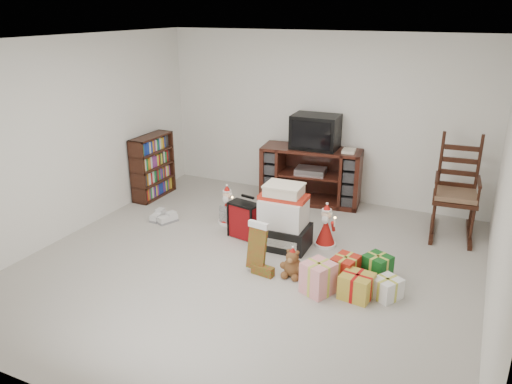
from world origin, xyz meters
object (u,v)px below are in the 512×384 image
rocking_chair (455,199)px  teddy_bear (293,265)px  bookshelf (153,168)px  sneaker_pair (163,218)px  tv_stand (311,175)px  santa_figurine (326,230)px  gift_pile (283,220)px  crt_television (315,132)px  gift_cluster (360,279)px  mrs_claus_figurine (227,208)px  red_suitcase (244,220)px

rocking_chair → teddy_bear: bearing=-131.6°
bookshelf → sneaker_pair: size_ratio=2.74×
tv_stand → santa_figurine: bearing=-70.5°
gift_pile → crt_television: size_ratio=1.16×
rocking_chair → gift_cluster: 2.13m
gift_pile → teddy_bear: (0.37, -0.64, -0.21)m
mrs_claus_figurine → sneaker_pair: size_ratio=1.54×
santa_figurine → sneaker_pair: (-2.28, -0.23, -0.17)m
rocking_chair → mrs_claus_figurine: (-2.83, -0.99, -0.25)m
tv_stand → sneaker_pair: tv_stand is taller
bookshelf → gift_pile: bookshelf is taller
bookshelf → sneaker_pair: bearing=-47.9°
tv_stand → mrs_claus_figurine: tv_stand is taller
santa_figurine → crt_television: (-0.64, 1.38, 0.88)m
tv_stand → gift_pile: (0.20, -1.60, -0.07)m
tv_stand → sneaker_pair: bearing=-142.3°
mrs_claus_figurine → sneaker_pair: (-0.84, -0.33, -0.16)m
rocking_chair → mrs_claus_figurine: rocking_chair is taller
sneaker_pair → gift_cluster: bearing=-5.3°
gift_cluster → santa_figurine: bearing=126.3°
red_suitcase → santa_figurine: size_ratio=0.99×
red_suitcase → crt_television: 1.85m
teddy_bear → santa_figurine: santa_figurine is taller
gift_pile → teddy_bear: gift_pile is taller
sneaker_pair → teddy_bear: bearing=-9.4°
tv_stand → gift_pile: tv_stand is taller
bookshelf → gift_pile: 2.63m
gift_cluster → sneaker_pair: bearing=167.5°
tv_stand → gift_cluster: bearing=-66.3°
bookshelf → crt_television: 2.56m
mrs_claus_figurine → sneaker_pair: 0.92m
tv_stand → red_suitcase: (-0.35, -1.58, -0.18)m
rocking_chair → red_suitcase: rocking_chair is taller
bookshelf → gift_cluster: bookshelf is taller
santa_figurine → bookshelf: bearing=169.8°
sneaker_pair → santa_figurine: bearing=13.0°
gift_pile → santa_figurine: size_ratio=1.42×
bookshelf → mrs_claus_figurine: 1.62m
gift_pile → crt_television: 1.80m
red_suitcase → sneaker_pair: 1.27m
bookshelf → red_suitcase: bearing=-21.2°
rocking_chair → red_suitcase: (-2.41, -1.31, -0.22)m
red_suitcase → sneaker_pair: bearing=-168.5°
gift_pile → santa_figurine: 0.55m
teddy_bear → crt_television: (-0.55, 2.26, 0.95)m
bookshelf → rocking_chair: 4.40m
gift_cluster → crt_television: 2.77m
tv_stand → rocking_chair: size_ratio=1.13×
rocking_chair → santa_figurine: rocking_chair is taller
rocking_chair → gift_cluster: size_ratio=1.44×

